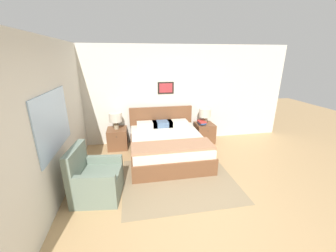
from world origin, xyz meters
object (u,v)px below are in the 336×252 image
nightstand_by_door (204,133)px  table_lamp_by_door (205,114)px  bed (167,145)px  armchair (95,180)px  nightstand_near_window (118,138)px  table_lamp_near_window (116,118)px

nightstand_by_door → table_lamp_by_door: table_lamp_by_door is taller
bed → armchair: (-1.46, -1.23, 0.01)m
nightstand_near_window → table_lamp_near_window: (-0.01, 0.01, 0.56)m
nightstand_near_window → nightstand_by_door: (2.38, 0.00, 0.00)m
armchair → bed: bearing=137.0°
nightstand_near_window → table_lamp_near_window: size_ratio=1.28×
nightstand_by_door → bed: bearing=-148.9°
table_lamp_by_door → nightstand_by_door: bearing=-29.5°
armchair → table_lamp_near_window: 2.05m
nightstand_near_window → nightstand_by_door: same height
table_lamp_near_window → table_lamp_by_door: same height
bed → nightstand_near_window: bed is taller
armchair → nightstand_by_door: bearing=133.2°
nightstand_near_window → table_lamp_near_window: bearing=132.7°
nightstand_near_window → table_lamp_near_window: 0.56m
bed → armchair: size_ratio=2.18×
bed → nightstand_by_door: 1.39m
nightstand_by_door → table_lamp_near_window: 2.45m
bed → table_lamp_by_door: bed is taller
nightstand_near_window → nightstand_by_door: bearing=0.0°
bed → armchair: bearing=-139.8°
bed → table_lamp_near_window: size_ratio=4.72×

